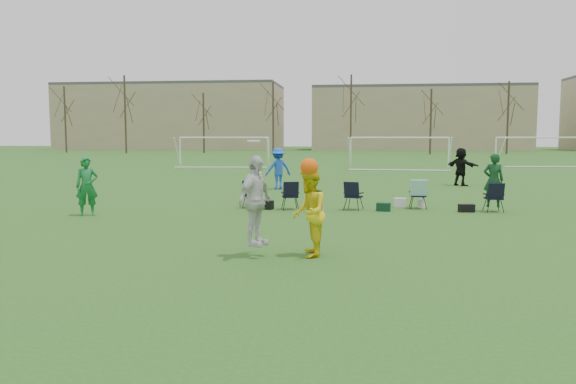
# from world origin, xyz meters

# --- Properties ---
(ground) EXTENTS (260.00, 260.00, 0.00)m
(ground) POSITION_xyz_m (0.00, 0.00, 0.00)
(ground) COLOR #27571B
(ground) RESTS_ON ground
(fielder_green_near) EXTENTS (0.80, 0.70, 1.85)m
(fielder_green_near) POSITION_xyz_m (-7.65, 5.43, 0.93)
(fielder_green_near) COLOR #136D30
(fielder_green_near) RESTS_ON ground
(fielder_blue) EXTENTS (1.45, 1.24, 1.95)m
(fielder_blue) POSITION_xyz_m (-2.89, 14.93, 0.98)
(fielder_blue) COLOR blue
(fielder_blue) RESTS_ON ground
(fielder_black) EXTENTS (1.64, 1.69, 1.93)m
(fielder_black) POSITION_xyz_m (6.04, 17.95, 0.96)
(fielder_black) COLOR black
(fielder_black) RESTS_ON ground
(center_contest) EXTENTS (1.89, 1.24, 2.41)m
(center_contest) POSITION_xyz_m (-0.69, 0.12, 1.05)
(center_contest) COLOR silver
(center_contest) RESTS_ON ground
(sideline_setup) EXTENTS (8.82, 1.64, 1.93)m
(sideline_setup) POSITION_xyz_m (1.81, 7.96, 0.57)
(sideline_setup) COLOR #103B1C
(sideline_setup) RESTS_ON ground
(goal_left) EXTENTS (7.39, 0.76, 2.46)m
(goal_left) POSITION_xyz_m (-10.00, 34.00, 1.92)
(goal_left) COLOR white
(goal_left) RESTS_ON ground
(goal_mid) EXTENTS (7.40, 0.63, 2.46)m
(goal_mid) POSITION_xyz_m (4.00, 32.00, 1.92)
(goal_mid) COLOR white
(goal_mid) RESTS_ON ground
(goal_right) EXTENTS (7.35, 1.14, 2.46)m
(goal_right) POSITION_xyz_m (16.00, 38.00, 1.92)
(goal_right) COLOR white
(goal_right) RESTS_ON ground
(tree_line) EXTENTS (110.28, 3.28, 11.40)m
(tree_line) POSITION_xyz_m (0.24, 69.85, 5.09)
(tree_line) COLOR #382B21
(tree_line) RESTS_ON ground
(building_row) EXTENTS (126.00, 16.00, 13.00)m
(building_row) POSITION_xyz_m (6.73, 96.00, 5.99)
(building_row) COLOR tan
(building_row) RESTS_ON ground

